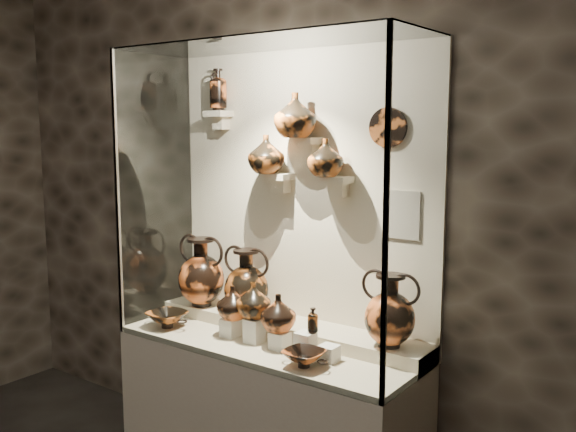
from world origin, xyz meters
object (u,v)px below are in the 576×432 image
object	(u,v)px
amphora_left	(202,272)
lekythos_small	(313,319)
jug_b	(254,300)
ovoid_vase_c	(326,158)
kylix_right	(304,357)
jug_c	(279,313)
jug_a	(233,302)
ovoid_vase_b	(295,115)
ovoid_vase_a	(266,154)
amphora_mid	(247,282)
lekythos_tall	(219,87)
amphora_right	(390,310)
kylix_left	(167,318)

from	to	relation	value
amphora_left	lekythos_small	world-z (taller)	amphora_left
jug_b	ovoid_vase_c	distance (m)	0.85
kylix_right	jug_c	bearing A→B (deg)	175.26
jug_a	ovoid_vase_b	xyz separation A→B (m)	(0.25, 0.22, 1.01)
kylix_right	ovoid_vase_a	bearing A→B (deg)	168.01
amphora_mid	lekythos_small	world-z (taller)	amphora_mid
lekythos_small	jug_c	bearing A→B (deg)	164.48
jug_c	ovoid_vase_c	xyz separation A→B (m)	(0.13, 0.24, 0.80)
ovoid_vase_a	jug_c	bearing A→B (deg)	-26.38
jug_b	lekythos_small	xyz separation A→B (m)	(0.38, 0.00, -0.03)
ovoid_vase_a	lekythos_tall	bearing A→B (deg)	-171.25
amphora_left	jug_c	size ratio (longest dim) A/B	2.13
amphora_right	jug_b	bearing A→B (deg)	-158.65
jug_c	ovoid_vase_b	bearing A→B (deg)	89.87
amphora_right	jug_b	xyz separation A→B (m)	(-0.72, -0.17, -0.03)
amphora_mid	ovoid_vase_a	bearing A→B (deg)	21.82
lekythos_tall	ovoid_vase_a	distance (m)	0.55
kylix_left	ovoid_vase_c	bearing A→B (deg)	45.86
amphora_mid	ovoid_vase_c	size ratio (longest dim) A/B	1.94
amphora_left	ovoid_vase_b	world-z (taller)	ovoid_vase_b
kylix_right	jug_a	bearing A→B (deg)	-169.77
lekythos_tall	ovoid_vase_b	bearing A→B (deg)	-2.72
jug_a	ovoid_vase_b	world-z (taller)	ovoid_vase_b
jug_a	lekythos_tall	distance (m)	1.26
jug_b	jug_c	size ratio (longest dim) A/B	1.00
amphora_left	lekythos_small	distance (m)	0.93
amphora_left	kylix_left	world-z (taller)	amphora_left
jug_b	ovoid_vase_c	world-z (taller)	ovoid_vase_c
ovoid_vase_c	kylix_left	bearing A→B (deg)	-168.47
amphora_left	jug_b	world-z (taller)	amphora_left
amphora_mid	ovoid_vase_b	bearing A→B (deg)	3.74
ovoid_vase_c	amphora_left	bearing A→B (deg)	174.49
jug_c	kylix_left	size ratio (longest dim) A/B	0.69
kylix_left	jug_b	bearing A→B (deg)	35.55
amphora_left	lekythos_tall	xyz separation A→B (m)	(0.06, 0.11, 1.10)
amphora_right	kylix_right	bearing A→B (deg)	-123.85
lekythos_small	kylix_left	xyz separation A→B (m)	(-0.93, -0.11, -0.14)
amphora_right	lekythos_tall	xyz separation A→B (m)	(-1.19, 0.10, 1.12)
jug_b	ovoid_vase_c	xyz separation A→B (m)	(0.30, 0.23, 0.76)
amphora_left	amphora_mid	bearing A→B (deg)	-11.01
amphora_left	amphora_right	world-z (taller)	amphora_left
lekythos_small	kylix_left	size ratio (longest dim) A/B	0.52
amphora_left	jug_a	bearing A→B (deg)	-36.25
kylix_left	ovoid_vase_a	bearing A→B (deg)	59.71
amphora_left	ovoid_vase_c	distance (m)	1.10
lekythos_small	ovoid_vase_c	distance (m)	0.83
amphora_mid	kylix_left	xyz separation A→B (m)	(-0.36, -0.28, -0.21)
kylix_left	kylix_right	distance (m)	0.98
amphora_left	lekythos_tall	bearing A→B (deg)	49.61
kylix_left	jug_c	bearing A→B (deg)	32.33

